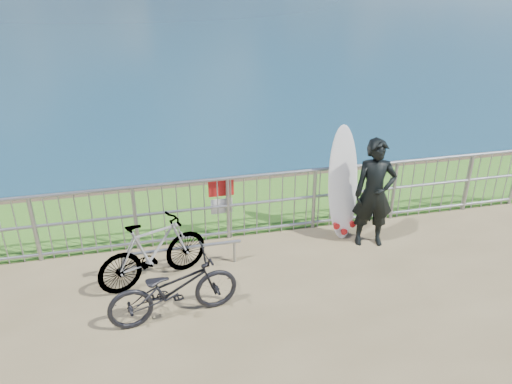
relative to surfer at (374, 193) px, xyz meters
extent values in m
plane|color=#34711F|center=(-1.75, 1.80, -0.90)|extent=(120.00, 120.00, 0.00)
cube|color=brown|center=(-1.75, 3.00, -3.41)|extent=(120.00, 0.30, 5.00)
plane|color=navy|center=(-1.75, 89.10, -5.91)|extent=(260.00, 260.00, 0.00)
cylinder|color=gray|center=(-1.75, 0.70, 0.19)|extent=(10.00, 0.06, 0.06)
cylinder|color=gray|center=(-1.75, 0.70, -0.30)|extent=(10.00, 0.05, 0.05)
cylinder|color=gray|center=(-1.75, 0.70, -0.81)|extent=(10.00, 0.05, 0.05)
cylinder|color=gray|center=(-5.25, 0.70, -0.36)|extent=(0.06, 0.06, 1.10)
cylinder|color=gray|center=(-3.75, 0.70, -0.36)|extent=(0.06, 0.06, 1.10)
cylinder|color=gray|center=(-2.25, 0.70, -0.36)|extent=(0.06, 0.06, 1.10)
cylinder|color=gray|center=(-0.75, 0.70, -0.36)|extent=(0.06, 0.06, 1.10)
cylinder|color=gray|center=(0.75, 0.70, -0.36)|extent=(0.06, 0.06, 1.10)
cylinder|color=gray|center=(2.25, 0.70, -0.36)|extent=(0.06, 0.06, 1.10)
cube|color=red|center=(-2.35, 0.76, 0.01)|extent=(0.42, 0.02, 0.30)
cube|color=white|center=(-2.35, 0.76, 0.01)|extent=(0.38, 0.01, 0.08)
cube|color=white|center=(-2.35, 0.76, -0.33)|extent=(0.36, 0.02, 0.26)
imported|color=black|center=(0.00, 0.00, 0.00)|extent=(0.74, 0.57, 1.81)
ellipsoid|color=white|center=(-0.37, 0.40, 0.05)|extent=(0.54, 0.48, 1.91)
cone|color=red|center=(-0.52, 0.28, -0.64)|extent=(0.11, 0.21, 0.11)
cone|color=red|center=(-0.23, 0.28, -0.64)|extent=(0.11, 0.21, 0.11)
cone|color=red|center=(-0.37, 0.28, -0.76)|extent=(0.11, 0.21, 0.11)
imported|color=black|center=(-3.31, -1.15, -0.46)|extent=(1.79, 0.86, 0.90)
imported|color=black|center=(-3.52, -0.27, -0.40)|extent=(1.73, 1.05, 1.01)
cylinder|color=gray|center=(-3.14, -0.05, -0.54)|extent=(1.88, 0.05, 0.05)
cylinder|color=gray|center=(-3.98, -0.05, -0.72)|extent=(0.04, 0.04, 0.36)
cylinder|color=gray|center=(-2.30, -0.05, -0.72)|extent=(0.04, 0.04, 0.36)
camera|label=1|loc=(-3.50, -6.54, 3.44)|focal=35.00mm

